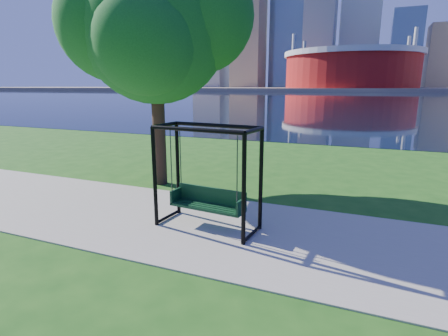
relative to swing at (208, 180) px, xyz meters
The scene contains 8 objects.
ground 1.29m from the swing, 56.02° to the left, with size 900.00×900.00×0.00m, color #1E5114.
path 1.16m from the swing, ahead, with size 120.00×4.00×0.03m, color #9E937F.
river 102.54m from the swing, 89.80° to the left, with size 900.00×180.00×0.02m, color black.
far_bank 306.53m from the swing, 89.93° to the left, with size 900.00×228.00×2.00m, color #937F60.
stadium 236.10m from the swing, 92.34° to the left, with size 83.00×83.00×32.00m.
skyline 321.84m from the swing, 90.70° to the left, with size 392.00×66.00×96.50m.
swing is the anchor object (origin of this frame).
park_tree 5.56m from the swing, 137.21° to the left, with size 5.66×5.11×7.03m.
Camera 1 is at (2.76, -7.21, 3.11)m, focal length 28.00 mm.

